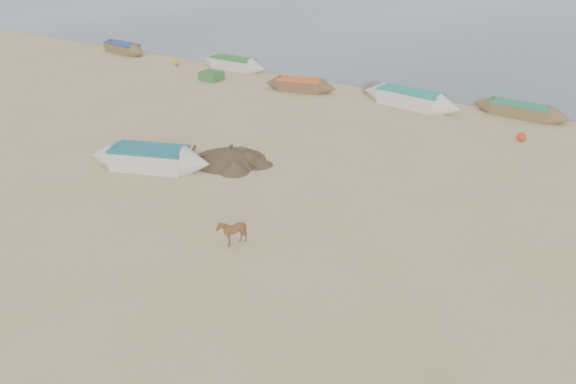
{
  "coord_description": "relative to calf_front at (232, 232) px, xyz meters",
  "views": [
    {
      "loc": [
        10.26,
        -11.19,
        9.66
      ],
      "look_at": [
        0.0,
        4.0,
        1.0
      ],
      "focal_mm": 35.0,
      "sensor_mm": 36.0,
      "label": 1
    }
  ],
  "objects": [
    {
      "name": "near_canoe",
      "position": [
        -7.18,
        3.11,
        -0.0
      ],
      "size": [
        5.68,
        3.45,
        0.96
      ],
      "primitive_type": null,
      "rotation": [
        0.0,
        0.0,
        0.39
      ],
      "color": "silver",
      "rests_on": "ground"
    },
    {
      "name": "calf_front",
      "position": [
        0.0,
        0.0,
        0.0
      ],
      "size": [
        1.12,
        1.08,
        0.97
      ],
      "primitive_type": "imported",
      "rotation": [
        0.0,
        0.0,
        -1.14
      ],
      "color": "brown",
      "rests_on": "ground"
    },
    {
      "name": "ground",
      "position": [
        0.44,
        -1.28,
        -0.48
      ],
      "size": [
        140.0,
        140.0,
        0.0
      ],
      "primitive_type": "plane",
      "color": "tan",
      "rests_on": "ground"
    },
    {
      "name": "waterline_canoes",
      "position": [
        -2.94,
        18.99,
        -0.05
      ],
      "size": [
        53.64,
        4.31,
        0.97
      ],
      "color": "brown",
      "rests_on": "ground"
    },
    {
      "name": "debris_pile",
      "position": [
        -4.92,
        5.78,
        -0.23
      ],
      "size": [
        3.9,
        3.9,
        0.51
      ],
      "primitive_type": "cone",
      "rotation": [
        0.0,
        0.0,
        0.15
      ],
      "color": "brown",
      "rests_on": "ground"
    },
    {
      "name": "beach_clutter",
      "position": [
        4.75,
        18.36,
        -0.19
      ],
      "size": [
        45.58,
        5.0,
        0.64
      ],
      "color": "#356F32",
      "rests_on": "ground"
    }
  ]
}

